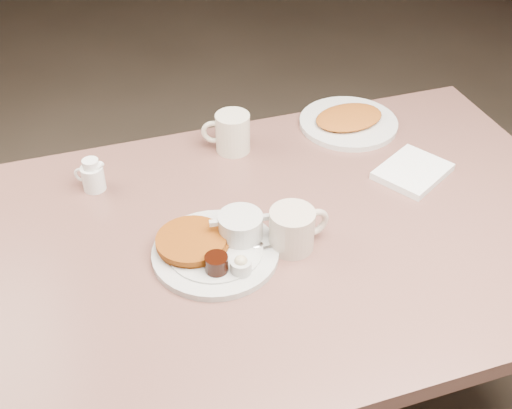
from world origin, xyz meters
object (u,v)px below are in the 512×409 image
object	(u,v)px
coffee_mug_far	(232,133)
creamer_right	(92,176)
coffee_mug_near	(294,228)
hash_plate	(349,121)
main_plate	(217,244)
diner_table	(259,291)

from	to	relation	value
coffee_mug_far	creamer_right	world-z (taller)	coffee_mug_far
coffee_mug_near	hash_plate	xyz separation A→B (m)	(0.31, 0.40, -0.03)
main_plate	creamer_right	size ratio (longest dim) A/B	4.15
coffee_mug_far	hash_plate	xyz separation A→B (m)	(0.33, 0.01, -0.04)
main_plate	coffee_mug_far	bearing A→B (deg)	68.92
diner_table	coffee_mug_far	size ratio (longest dim) A/B	11.38
coffee_mug_near	hash_plate	distance (m)	0.51
diner_table	creamer_right	world-z (taller)	creamer_right
coffee_mug_near	creamer_right	bearing A→B (deg)	138.28
creamer_right	main_plate	bearing A→B (deg)	-54.72
diner_table	main_plate	bearing A→B (deg)	-166.78
coffee_mug_far	creamer_right	distance (m)	0.35
diner_table	main_plate	xyz separation A→B (m)	(-0.10, -0.02, 0.19)
diner_table	coffee_mug_far	xyz separation A→B (m)	(0.04, 0.33, 0.22)
coffee_mug_far	hash_plate	bearing A→B (deg)	2.38
diner_table	coffee_mug_near	world-z (taller)	coffee_mug_near
creamer_right	diner_table	bearing A→B (deg)	-41.80
main_plate	coffee_mug_far	xyz separation A→B (m)	(0.14, 0.36, 0.03)
creamer_right	hash_plate	bearing A→B (deg)	5.83
diner_table	hash_plate	bearing A→B (deg)	43.37
main_plate	hash_plate	world-z (taller)	main_plate
coffee_mug_far	hash_plate	size ratio (longest dim) A/B	0.44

